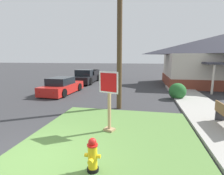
{
  "coord_description": "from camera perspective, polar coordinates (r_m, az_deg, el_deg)",
  "views": [
    {
      "loc": [
        2.86,
        -3.56,
        2.7
      ],
      "look_at": [
        1.12,
        5.24,
        1.13
      ],
      "focal_mm": 27.27,
      "sensor_mm": 36.0,
      "label": 1
    }
  ],
  "objects": [
    {
      "name": "shrub_by_curb",
      "position": [
        12.0,
        21.1,
        -1.16
      ],
      "size": [
        1.1,
        1.1,
        1.07
      ],
      "primitive_type": "ellipsoid",
      "color": "#25612A",
      "rests_on": "ground"
    },
    {
      "name": "parked_sedan_red",
      "position": [
        13.56,
        -16.43,
        0.34
      ],
      "size": [
        1.97,
        4.17,
        1.25
      ],
      "color": "red",
      "rests_on": "ground"
    },
    {
      "name": "corner_house",
      "position": [
        19.68,
        33.25,
        7.84
      ],
      "size": [
        11.03,
        8.3,
        4.95
      ],
      "color": "brown",
      "rests_on": "ground"
    },
    {
      "name": "ground_plane",
      "position": [
        5.31,
        -25.4,
        -21.71
      ],
      "size": [
        160.0,
        160.0,
        0.0
      ],
      "primitive_type": "plane",
      "color": "#333335"
    },
    {
      "name": "sidewalk_strip",
      "position": [
        9.95,
        28.4,
        -6.7
      ],
      "size": [
        2.2,
        15.08,
        0.12
      ],
      "primitive_type": "cube",
      "color": "#9E9B93",
      "rests_on": "ground"
    },
    {
      "name": "fire_hydrant",
      "position": [
        4.26,
        -6.53,
        -21.79
      ],
      "size": [
        0.38,
        0.34,
        0.82
      ],
      "color": "black",
      "rests_on": "grass_corner_patch"
    },
    {
      "name": "manhole_cover",
      "position": [
        8.43,
        -4.8,
        -8.76
      ],
      "size": [
        0.7,
        0.7,
        0.02
      ],
      "primitive_type": "cylinder",
      "color": "black",
      "rests_on": "ground"
    },
    {
      "name": "stop_sign",
      "position": [
        6.05,
        -0.99,
        -4.98
      ],
      "size": [
        0.72,
        0.39,
        2.16
      ],
      "color": "#A3845B",
      "rests_on": "grass_corner_patch"
    },
    {
      "name": "pickup_truck_black",
      "position": [
        18.85,
        -8.61,
        3.45
      ],
      "size": [
        2.16,
        5.39,
        1.48
      ],
      "color": "black",
      "rests_on": "ground"
    },
    {
      "name": "grass_corner_patch",
      "position": [
        6.06,
        0.53,
        -16.14
      ],
      "size": [
        5.58,
        5.83,
        0.08
      ],
      "primitive_type": "cube",
      "color": "#567F3D",
      "rests_on": "ground"
    }
  ]
}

